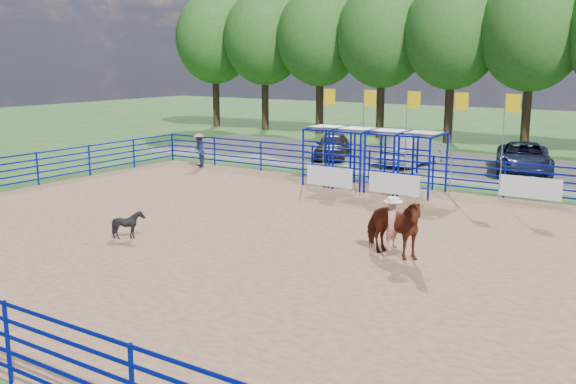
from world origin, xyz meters
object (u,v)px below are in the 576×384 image
object	(u,v)px
calf	(129,224)
car_b	(413,151)
horse_and_rider	(392,225)
car_a	(332,146)
car_c	(524,158)
spectator_cowboy	(199,151)

from	to	relation	value
calf	car_b	xyz separation A→B (m)	(1.88, 18.25, 0.30)
horse_and_rider	car_b	size ratio (longest dim) A/B	0.52
car_b	car_a	bearing A→B (deg)	8.81
car_a	car_b	bearing A→B (deg)	-19.52
car_b	car_c	distance (m)	5.52
car_b	car_c	bearing A→B (deg)	-168.14
car_c	car_b	bearing A→B (deg)	170.16
horse_and_rider	calf	world-z (taller)	horse_and_rider
spectator_cowboy	car_b	distance (m)	11.21
horse_and_rider	spectator_cowboy	distance (m)	17.09
horse_and_rider	car_b	xyz separation A→B (m)	(-5.75, 15.55, -0.19)
calf	car_b	world-z (taller)	car_b
calf	car_c	bearing A→B (deg)	-19.51
car_a	car_c	size ratio (longest dim) A/B	0.78
horse_and_rider	car_a	bearing A→B (deg)	124.43
horse_and_rider	calf	bearing A→B (deg)	-160.47
calf	car_c	world-z (taller)	car_c
calf	car_a	world-z (taller)	car_a
horse_and_rider	car_c	bearing A→B (deg)	90.90
spectator_cowboy	car_c	bearing A→B (deg)	26.99
horse_and_rider	spectator_cowboy	world-z (taller)	horse_and_rider
calf	car_a	xyz separation A→B (m)	(-2.88, 18.02, 0.27)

